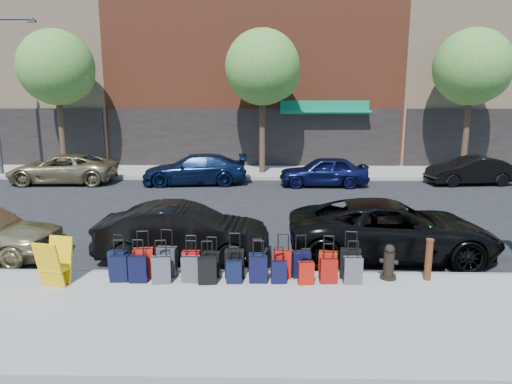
{
  "coord_description": "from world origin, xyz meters",
  "views": [
    {
      "loc": [
        0.65,
        -14.3,
        4.06
      ],
      "look_at": [
        0.39,
        -1.5,
        1.38
      ],
      "focal_mm": 32.0,
      "sensor_mm": 36.0,
      "label": 1
    }
  ],
  "objects_px": {
    "car_far_2": "(324,171)",
    "car_far_3": "(470,171)",
    "car_far_1": "(195,169)",
    "car_near_1": "(184,232)",
    "display_rack": "(55,263)",
    "car_far_0": "(62,169)",
    "bollard": "(429,259)",
    "tree_left": "(59,70)",
    "tree_right": "(475,69)",
    "suitcase_front_5": "(235,264)",
    "car_near_2": "(392,229)",
    "fire_hydrant": "(389,263)",
    "tree_center": "(265,69)"
  },
  "relations": [
    {
      "from": "display_rack",
      "to": "suitcase_front_5",
      "type": "bearing_deg",
      "value": 20.05
    },
    {
      "from": "tree_center",
      "to": "car_far_0",
      "type": "bearing_deg",
      "value": -165.46
    },
    {
      "from": "car_far_1",
      "to": "car_far_3",
      "type": "bearing_deg",
      "value": 85.54
    },
    {
      "from": "tree_right",
      "to": "display_rack",
      "type": "distance_m",
      "value": 21.55
    },
    {
      "from": "display_rack",
      "to": "car_far_0",
      "type": "relative_size",
      "value": 0.2
    },
    {
      "from": "car_far_1",
      "to": "car_far_3",
      "type": "relative_size",
      "value": 1.22
    },
    {
      "from": "car_near_1",
      "to": "fire_hydrant",
      "type": "bearing_deg",
      "value": -108.02
    },
    {
      "from": "car_far_2",
      "to": "fire_hydrant",
      "type": "bearing_deg",
      "value": 0.17
    },
    {
      "from": "car_far_1",
      "to": "car_far_2",
      "type": "xyz_separation_m",
      "value": [
        6.01,
        -0.34,
        -0.02
      ]
    },
    {
      "from": "tree_center",
      "to": "car_near_2",
      "type": "bearing_deg",
      "value": -75.31
    },
    {
      "from": "tree_left",
      "to": "car_far_1",
      "type": "bearing_deg",
      "value": -19.96
    },
    {
      "from": "car_near_1",
      "to": "car_far_2",
      "type": "height_order",
      "value": "car_near_1"
    },
    {
      "from": "display_rack",
      "to": "car_near_1",
      "type": "relative_size",
      "value": 0.23
    },
    {
      "from": "suitcase_front_5",
      "to": "display_rack",
      "type": "distance_m",
      "value": 3.8
    },
    {
      "from": "tree_left",
      "to": "car_far_0",
      "type": "relative_size",
      "value": 1.46
    },
    {
      "from": "car_far_0",
      "to": "car_far_3",
      "type": "bearing_deg",
      "value": 88.22
    },
    {
      "from": "tree_left",
      "to": "display_rack",
      "type": "xyz_separation_m",
      "value": [
        6.09,
        -14.81,
        -4.77
      ]
    },
    {
      "from": "car_near_1",
      "to": "car_near_2",
      "type": "distance_m",
      "value": 5.32
    },
    {
      "from": "display_rack",
      "to": "car_far_0",
      "type": "xyz_separation_m",
      "value": [
        -5.24,
        12.31,
        0.05
      ]
    },
    {
      "from": "tree_center",
      "to": "fire_hydrant",
      "type": "relative_size",
      "value": 9.35
    },
    {
      "from": "fire_hydrant",
      "to": "car_far_0",
      "type": "height_order",
      "value": "car_far_0"
    },
    {
      "from": "car_far_3",
      "to": "car_far_1",
      "type": "bearing_deg",
      "value": -94.94
    },
    {
      "from": "tree_center",
      "to": "suitcase_front_5",
      "type": "relative_size",
      "value": 7.26
    },
    {
      "from": "car_near_2",
      "to": "car_far_3",
      "type": "xyz_separation_m",
      "value": [
        6.39,
        10.02,
        -0.07
      ]
    },
    {
      "from": "car_far_0",
      "to": "car_far_3",
      "type": "height_order",
      "value": "car_far_0"
    },
    {
      "from": "tree_left",
      "to": "tree_right",
      "type": "bearing_deg",
      "value": 0.0
    },
    {
      "from": "car_far_1",
      "to": "car_near_1",
      "type": "bearing_deg",
      "value": 1.88
    },
    {
      "from": "display_rack",
      "to": "car_far_1",
      "type": "xyz_separation_m",
      "value": [
        1.12,
        12.2,
        0.07
      ]
    },
    {
      "from": "car_near_2",
      "to": "car_far_1",
      "type": "xyz_separation_m",
      "value": [
        -6.57,
        9.86,
        -0.02
      ]
    },
    {
      "from": "tree_left",
      "to": "display_rack",
      "type": "height_order",
      "value": "tree_left"
    },
    {
      "from": "tree_left",
      "to": "car_far_3",
      "type": "relative_size",
      "value": 1.82
    },
    {
      "from": "tree_right",
      "to": "car_far_3",
      "type": "distance_m",
      "value": 5.42
    },
    {
      "from": "suitcase_front_5",
      "to": "car_far_1",
      "type": "bearing_deg",
      "value": 103.54
    },
    {
      "from": "bollard",
      "to": "car_far_2",
      "type": "distance_m",
      "value": 11.44
    },
    {
      "from": "display_rack",
      "to": "car_near_1",
      "type": "xyz_separation_m",
      "value": [
        2.38,
        2.01,
        0.07
      ]
    },
    {
      "from": "bollard",
      "to": "car_far_1",
      "type": "distance_m",
      "value": 13.61
    },
    {
      "from": "car_far_1",
      "to": "display_rack",
      "type": "bearing_deg",
      "value": -10.4
    },
    {
      "from": "tree_left",
      "to": "tree_right",
      "type": "distance_m",
      "value": 21.0
    },
    {
      "from": "suitcase_front_5",
      "to": "car_far_1",
      "type": "distance_m",
      "value": 12.0
    },
    {
      "from": "suitcase_front_5",
      "to": "car_near_2",
      "type": "bearing_deg",
      "value": 25.9
    },
    {
      "from": "fire_hydrant",
      "to": "car_far_2",
      "type": "distance_m",
      "value": 11.37
    },
    {
      "from": "bollard",
      "to": "car_near_1",
      "type": "relative_size",
      "value": 0.21
    },
    {
      "from": "tree_center",
      "to": "car_far_2",
      "type": "height_order",
      "value": "tree_center"
    },
    {
      "from": "car_far_2",
      "to": "car_far_3",
      "type": "bearing_deg",
      "value": 94.3
    },
    {
      "from": "tree_center",
      "to": "car_far_3",
      "type": "distance_m",
      "value": 11.05
    },
    {
      "from": "car_far_0",
      "to": "car_far_1",
      "type": "xyz_separation_m",
      "value": [
        6.36,
        -0.11,
        0.01
      ]
    },
    {
      "from": "tree_right",
      "to": "car_near_2",
      "type": "relative_size",
      "value": 1.38
    },
    {
      "from": "fire_hydrant",
      "to": "tree_center",
      "type": "bearing_deg",
      "value": 120.45
    },
    {
      "from": "car_far_0",
      "to": "car_far_2",
      "type": "distance_m",
      "value": 12.38
    },
    {
      "from": "fire_hydrant",
      "to": "car_far_1",
      "type": "relative_size",
      "value": 0.16
    }
  ]
}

